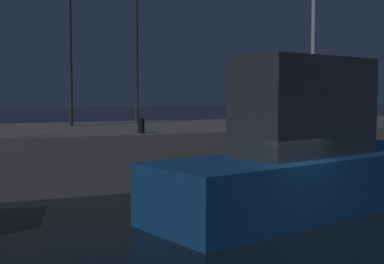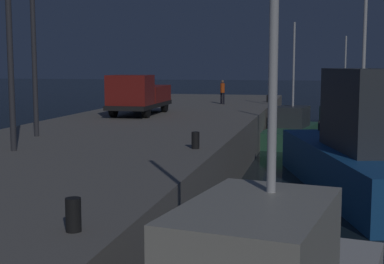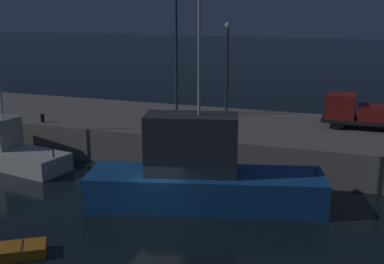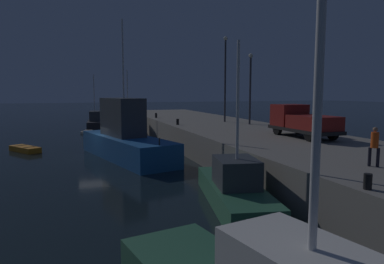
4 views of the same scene
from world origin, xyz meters
TOP-DOWN VIEW (x-y plane):
  - ground_plane at (0.00, 0.00)m, footprint 320.00×320.00m
  - pier_quay at (0.00, 12.96)m, footprint 64.62×10.74m
  - fishing_boat_orange at (1.64, 2.58)m, footprint 13.11×6.67m
  - lamp_post_west at (-4.46, 14.38)m, footprint 0.44×0.44m
  - lamp_post_east at (-0.73, 15.50)m, footprint 0.44×0.44m
  - utility_truck at (9.47, 14.40)m, footprint 6.10×2.31m
  - bollard_central at (-2.63, 8.42)m, footprint 0.28×0.28m

SIDE VIEW (x-z plane):
  - ground_plane at x=0.00m, z-range 0.00..0.00m
  - pier_quay at x=0.00m, z-range 0.00..2.28m
  - fishing_boat_orange at x=1.64m, z-range -4.06..7.44m
  - bollard_central at x=-2.63m, z-range 2.28..2.87m
  - utility_truck at x=9.47m, z-range 2.27..4.61m
  - lamp_post_east at x=-0.73m, z-range 2.93..10.04m
  - lamp_post_west at x=-4.46m, z-range 2.97..12.24m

